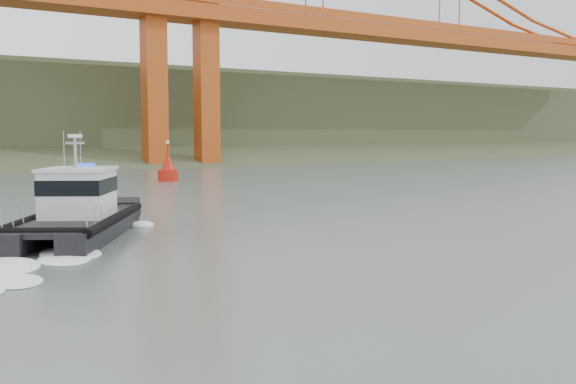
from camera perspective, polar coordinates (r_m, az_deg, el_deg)
ground at (r=18.98m, az=15.33°, el=-9.50°), size 400.00×400.00×0.00m
patrol_boat at (r=30.95m, az=-18.25°, el=-1.60°), size 8.20×10.60×4.90m
nav_buoy at (r=65.61m, az=-10.61°, el=1.95°), size 2.06×2.06×4.30m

